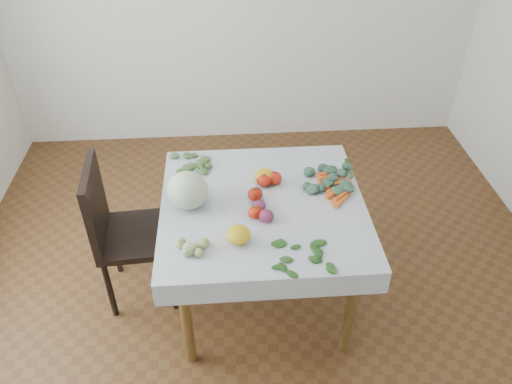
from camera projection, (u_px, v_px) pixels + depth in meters
ground at (262, 294)px, 3.22m from camera, size 4.00×4.00×0.00m
table at (263, 218)px, 2.82m from camera, size 1.00×1.00×0.75m
tablecloth at (263, 204)px, 2.76m from camera, size 1.12×1.12×0.01m
chair at (119, 226)px, 2.92m from camera, size 0.46×0.46×0.96m
cabbage at (187, 190)px, 2.69m from camera, size 0.29×0.29×0.20m
tomato_a at (264, 180)px, 2.86m from camera, size 0.11×0.11×0.08m
tomato_b at (255, 194)px, 2.76m from camera, size 0.10×0.10×0.07m
tomato_c at (274, 178)px, 2.88m from camera, size 0.11×0.11×0.08m
tomato_d at (255, 212)px, 2.64m from camera, size 0.10×0.10×0.07m
heirloom_back at (265, 176)px, 2.89m from camera, size 0.12×0.12×0.08m
heirloom_front at (239, 235)px, 2.49m from camera, size 0.16×0.16×0.09m
onion_a at (259, 206)px, 2.69m from camera, size 0.09×0.09×0.06m
onion_b at (266, 216)px, 2.62m from camera, size 0.10×0.10×0.07m
tomatillo_cluster at (192, 249)px, 2.44m from camera, size 0.17×0.11×0.05m
carrot_bunch at (340, 184)px, 2.87m from camera, size 0.22×0.37×0.03m
kale_bunch at (328, 178)px, 2.91m from camera, size 0.32×0.24×0.04m
basil_bunch at (303, 256)px, 2.43m from camera, size 0.30×0.20×0.01m
dill_bunch at (190, 163)px, 3.04m from camera, size 0.24×0.23×0.03m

